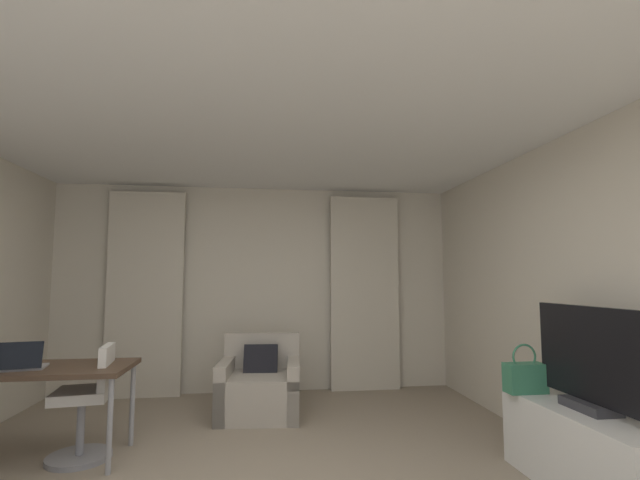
{
  "coord_description": "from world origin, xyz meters",
  "views": [
    {
      "loc": [
        0.04,
        -2.73,
        1.42
      ],
      "look_at": [
        0.56,
        1.22,
        1.77
      ],
      "focal_mm": 24.59,
      "sensor_mm": 36.0,
      "label": 1
    }
  ],
  "objects_px": {
    "tv_console": "(591,453)",
    "handbag_primary": "(525,377)",
    "armchair": "(260,387)",
    "tv_flatscreen": "(587,361)",
    "desk": "(32,374)",
    "laptop": "(21,364)",
    "desk_chair": "(87,408)"
  },
  "relations": [
    {
      "from": "desk",
      "to": "tv_flatscreen",
      "type": "bearing_deg",
      "value": -15.05
    },
    {
      "from": "desk_chair",
      "to": "laptop",
      "type": "xyz_separation_m",
      "value": [
        -0.45,
        -0.13,
        0.38
      ]
    },
    {
      "from": "tv_console",
      "to": "handbag_primary",
      "type": "xyz_separation_m",
      "value": [
        -0.15,
        0.46,
        0.4
      ]
    },
    {
      "from": "tv_flatscreen",
      "to": "armchair",
      "type": "bearing_deg",
      "value": 136.65
    },
    {
      "from": "armchair",
      "to": "desk_chair",
      "type": "relative_size",
      "value": 1.0
    },
    {
      "from": "laptop",
      "to": "tv_console",
      "type": "relative_size",
      "value": 0.29
    },
    {
      "from": "desk",
      "to": "tv_flatscreen",
      "type": "xyz_separation_m",
      "value": [
        3.94,
        -1.06,
        0.2
      ]
    },
    {
      "from": "laptop",
      "to": "tv_flatscreen",
      "type": "distance_m",
      "value": 4.09
    },
    {
      "from": "armchair",
      "to": "tv_console",
      "type": "relative_size",
      "value": 0.7
    },
    {
      "from": "handbag_primary",
      "to": "tv_flatscreen",
      "type": "bearing_deg",
      "value": -72.41
    },
    {
      "from": "desk",
      "to": "handbag_primary",
      "type": "height_order",
      "value": "handbag_primary"
    },
    {
      "from": "desk",
      "to": "desk_chair",
      "type": "relative_size",
      "value": 1.67
    },
    {
      "from": "handbag_primary",
      "to": "desk",
      "type": "bearing_deg",
      "value": 171.26
    },
    {
      "from": "armchair",
      "to": "tv_flatscreen",
      "type": "distance_m",
      "value": 3.04
    },
    {
      "from": "armchair",
      "to": "tv_flatscreen",
      "type": "xyz_separation_m",
      "value": [
        2.17,
        -2.04,
        0.59
      ]
    },
    {
      "from": "laptop",
      "to": "armchair",
      "type": "bearing_deg",
      "value": 31.01
    },
    {
      "from": "armchair",
      "to": "desk_chair",
      "type": "xyz_separation_m",
      "value": [
        -1.36,
        -0.96,
        0.11
      ]
    },
    {
      "from": "armchair",
      "to": "tv_flatscreen",
      "type": "relative_size",
      "value": 0.97
    },
    {
      "from": "tv_console",
      "to": "handbag_primary",
      "type": "distance_m",
      "value": 0.63
    },
    {
      "from": "desk",
      "to": "laptop",
      "type": "relative_size",
      "value": 4.07
    },
    {
      "from": "armchair",
      "to": "handbag_primary",
      "type": "xyz_separation_m",
      "value": [
        2.01,
        -1.57,
        0.39
      ]
    },
    {
      "from": "laptop",
      "to": "desk",
      "type": "bearing_deg",
      "value": 71.5
    },
    {
      "from": "desk",
      "to": "tv_console",
      "type": "relative_size",
      "value": 1.17
    },
    {
      "from": "desk",
      "to": "laptop",
      "type": "bearing_deg",
      "value": -108.5
    },
    {
      "from": "tv_console",
      "to": "handbag_primary",
      "type": "height_order",
      "value": "handbag_primary"
    },
    {
      "from": "desk",
      "to": "tv_console",
      "type": "bearing_deg",
      "value": -14.85
    },
    {
      "from": "desk_chair",
      "to": "handbag_primary",
      "type": "xyz_separation_m",
      "value": [
        3.38,
        -0.61,
        0.28
      ]
    },
    {
      "from": "tv_console",
      "to": "armchair",
      "type": "bearing_deg",
      "value": 136.85
    },
    {
      "from": "laptop",
      "to": "tv_flatscreen",
      "type": "relative_size",
      "value": 0.4
    },
    {
      "from": "laptop",
      "to": "handbag_primary",
      "type": "relative_size",
      "value": 0.98
    },
    {
      "from": "armchair",
      "to": "tv_flatscreen",
      "type": "bearing_deg",
      "value": -43.35
    },
    {
      "from": "laptop",
      "to": "tv_flatscreen",
      "type": "bearing_deg",
      "value": -13.57
    }
  ]
}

